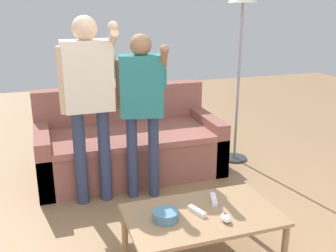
{
  "coord_description": "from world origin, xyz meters",
  "views": [
    {
      "loc": [
        -0.77,
        -2.16,
        1.71
      ],
      "look_at": [
        0.11,
        0.46,
        0.83
      ],
      "focal_mm": 41.63,
      "sensor_mm": 36.0,
      "label": 1
    }
  ],
  "objects_px": {
    "couch": "(128,145)",
    "coffee_table": "(202,219)",
    "game_remote_nunchuk": "(226,218)",
    "player_left": "(88,90)",
    "game_remote_wand_near": "(214,199)",
    "snack_bowl": "(165,216)",
    "floor_lamp": "(243,9)",
    "player_center": "(142,98)",
    "game_remote_wand_far": "(197,211)"
  },
  "relations": [
    {
      "from": "coffee_table",
      "to": "player_center",
      "type": "distance_m",
      "value": 1.23
    },
    {
      "from": "coffee_table",
      "to": "floor_lamp",
      "type": "relative_size",
      "value": 0.52
    },
    {
      "from": "coffee_table",
      "to": "game_remote_nunchuk",
      "type": "xyz_separation_m",
      "value": [
        0.1,
        -0.14,
        0.07
      ]
    },
    {
      "from": "game_remote_wand_near",
      "to": "game_remote_wand_far",
      "type": "distance_m",
      "value": 0.21
    },
    {
      "from": "player_center",
      "to": "game_remote_wand_far",
      "type": "xyz_separation_m",
      "value": [
        0.08,
        -1.06,
        -0.53
      ]
    },
    {
      "from": "player_left",
      "to": "game_remote_wand_far",
      "type": "relative_size",
      "value": 10.65
    },
    {
      "from": "player_left",
      "to": "game_remote_wand_far",
      "type": "height_order",
      "value": "player_left"
    },
    {
      "from": "floor_lamp",
      "to": "game_remote_wand_far",
      "type": "distance_m",
      "value": 2.31
    },
    {
      "from": "snack_bowl",
      "to": "game_remote_wand_far",
      "type": "relative_size",
      "value": 1.09
    },
    {
      "from": "coffee_table",
      "to": "snack_bowl",
      "type": "relative_size",
      "value": 6.09
    },
    {
      "from": "coffee_table",
      "to": "game_remote_nunchuk",
      "type": "distance_m",
      "value": 0.18
    },
    {
      "from": "couch",
      "to": "player_center",
      "type": "distance_m",
      "value": 0.88
    },
    {
      "from": "game_remote_nunchuk",
      "to": "player_left",
      "type": "xyz_separation_m",
      "value": [
        -0.66,
        1.26,
        0.61
      ]
    },
    {
      "from": "couch",
      "to": "snack_bowl",
      "type": "xyz_separation_m",
      "value": [
        -0.14,
        -1.68,
        0.13
      ]
    },
    {
      "from": "player_left",
      "to": "floor_lamp",
      "type": "bearing_deg",
      "value": 16.14
    },
    {
      "from": "couch",
      "to": "player_center",
      "type": "xyz_separation_m",
      "value": [
        -0.0,
        -0.61,
        0.64
      ]
    },
    {
      "from": "player_left",
      "to": "game_remote_wand_near",
      "type": "relative_size",
      "value": 10.47
    },
    {
      "from": "game_remote_wand_near",
      "to": "game_remote_wand_far",
      "type": "relative_size",
      "value": 1.02
    },
    {
      "from": "game_remote_nunchuk",
      "to": "floor_lamp",
      "type": "relative_size",
      "value": 0.05
    },
    {
      "from": "floor_lamp",
      "to": "coffee_table",
      "type": "bearing_deg",
      "value": -124.4
    },
    {
      "from": "floor_lamp",
      "to": "game_remote_wand_near",
      "type": "relative_size",
      "value": 12.47
    },
    {
      "from": "snack_bowl",
      "to": "player_left",
      "type": "relative_size",
      "value": 0.1
    },
    {
      "from": "player_center",
      "to": "game_remote_wand_far",
      "type": "relative_size",
      "value": 9.68
    },
    {
      "from": "game_remote_nunchuk",
      "to": "snack_bowl",
      "type": "bearing_deg",
      "value": 158.51
    },
    {
      "from": "snack_bowl",
      "to": "player_center",
      "type": "relative_size",
      "value": 0.11
    },
    {
      "from": "game_remote_wand_near",
      "to": "coffee_table",
      "type": "bearing_deg",
      "value": -138.0
    },
    {
      "from": "coffee_table",
      "to": "game_remote_wand_near",
      "type": "relative_size",
      "value": 6.52
    },
    {
      "from": "couch",
      "to": "floor_lamp",
      "type": "xyz_separation_m",
      "value": [
        1.21,
        -0.08,
        1.36
      ]
    },
    {
      "from": "game_remote_wand_far",
      "to": "couch",
      "type": "bearing_deg",
      "value": 92.89
    },
    {
      "from": "player_left",
      "to": "game_remote_wand_near",
      "type": "height_order",
      "value": "player_left"
    },
    {
      "from": "couch",
      "to": "coffee_table",
      "type": "distance_m",
      "value": 1.69
    },
    {
      "from": "couch",
      "to": "game_remote_wand_far",
      "type": "xyz_separation_m",
      "value": [
        0.08,
        -1.67,
        0.11
      ]
    },
    {
      "from": "snack_bowl",
      "to": "game_remote_wand_near",
      "type": "height_order",
      "value": "snack_bowl"
    },
    {
      "from": "coffee_table",
      "to": "player_center",
      "type": "relative_size",
      "value": 0.69
    },
    {
      "from": "snack_bowl",
      "to": "player_left",
      "type": "height_order",
      "value": "player_left"
    },
    {
      "from": "player_left",
      "to": "couch",
      "type": "bearing_deg",
      "value": 51.67
    },
    {
      "from": "couch",
      "to": "player_left",
      "type": "height_order",
      "value": "player_left"
    },
    {
      "from": "floor_lamp",
      "to": "snack_bowl",
      "type": "bearing_deg",
      "value": -130.24
    },
    {
      "from": "coffee_table",
      "to": "game_remote_nunchuk",
      "type": "height_order",
      "value": "game_remote_nunchuk"
    },
    {
      "from": "snack_bowl",
      "to": "floor_lamp",
      "type": "height_order",
      "value": "floor_lamp"
    },
    {
      "from": "couch",
      "to": "game_remote_wand_near",
      "type": "distance_m",
      "value": 1.58
    },
    {
      "from": "game_remote_nunchuk",
      "to": "player_center",
      "type": "height_order",
      "value": "player_center"
    },
    {
      "from": "couch",
      "to": "game_remote_nunchuk",
      "type": "relative_size",
      "value": 20.99
    },
    {
      "from": "player_left",
      "to": "coffee_table",
      "type": "bearing_deg",
      "value": -63.4
    },
    {
      "from": "coffee_table",
      "to": "player_left",
      "type": "height_order",
      "value": "player_left"
    },
    {
      "from": "snack_bowl",
      "to": "player_center",
      "type": "height_order",
      "value": "player_center"
    },
    {
      "from": "couch",
      "to": "floor_lamp",
      "type": "height_order",
      "value": "floor_lamp"
    },
    {
      "from": "couch",
      "to": "snack_bowl",
      "type": "bearing_deg",
      "value": -94.7
    },
    {
      "from": "game_remote_wand_near",
      "to": "snack_bowl",
      "type": "bearing_deg",
      "value": -162.67
    },
    {
      "from": "game_remote_nunchuk",
      "to": "game_remote_wand_near",
      "type": "height_order",
      "value": "game_remote_nunchuk"
    }
  ]
}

